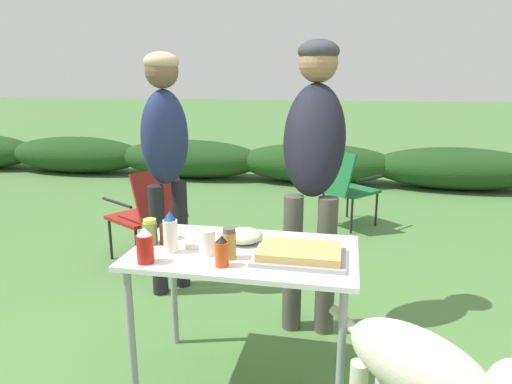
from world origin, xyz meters
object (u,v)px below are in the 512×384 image
object	(u,v)px
mayo_bottle	(170,233)
camp_chair_near_hedge	(149,210)
hot_sauce_bottle	(222,252)
dog	(430,380)
standing_person_in_olive_jacket	(165,146)
relish_jar	(150,232)
folding_table	(244,265)
paper_cup_stack	(207,242)
camp_chair_green_behind_table	(344,184)
bbq_sauce_bottle	(167,232)
ketchup_bottle	(145,246)
standing_person_in_dark_puffer	(314,150)
mixing_bowl	(244,236)
plate_stack	(199,240)
food_tray	(300,254)
spice_jar	(229,244)

from	to	relation	value
mayo_bottle	camp_chair_near_hedge	distance (m)	1.75
hot_sauce_bottle	dog	world-z (taller)	hot_sauce_bottle
standing_person_in_olive_jacket	dog	bearing A→B (deg)	-95.53
relish_jar	folding_table	bearing A→B (deg)	0.81
paper_cup_stack	mayo_bottle	xyz separation A→B (m)	(-0.18, -0.00, 0.04)
folding_table	camp_chair_green_behind_table	world-z (taller)	camp_chair_green_behind_table
folding_table	bbq_sauce_bottle	size ratio (longest dim) A/B	8.46
ketchup_bottle	standing_person_in_olive_jacket	xyz separation A→B (m)	(-0.38, 1.18, 0.27)
ketchup_bottle	standing_person_in_olive_jacket	bearing A→B (deg)	107.70
standing_person_in_dark_puffer	hot_sauce_bottle	bearing A→B (deg)	-109.93
ketchup_bottle	hot_sauce_bottle	bearing A→B (deg)	4.87
bbq_sauce_bottle	camp_chair_near_hedge	size ratio (longest dim) A/B	0.16
bbq_sauce_bottle	standing_person_in_dark_puffer	world-z (taller)	standing_person_in_dark_puffer
mixing_bowl	standing_person_in_olive_jacket	bearing A→B (deg)	132.21
mixing_bowl	camp_chair_near_hedge	size ratio (longest dim) A/B	0.24
plate_stack	mixing_bowl	bearing A→B (deg)	11.68
mayo_bottle	standing_person_in_dark_puffer	bearing A→B (deg)	52.82
food_tray	ketchup_bottle	size ratio (longest dim) A/B	2.54
mixing_bowl	standing_person_in_olive_jacket	size ratio (longest dim) A/B	0.12
folding_table	camp_chair_near_hedge	world-z (taller)	camp_chair_near_hedge
bbq_sauce_bottle	standing_person_in_dark_puffer	xyz separation A→B (m)	(0.68, 0.70, 0.33)
mixing_bowl	hot_sauce_bottle	bearing A→B (deg)	-94.80
folding_table	plate_stack	xyz separation A→B (m)	(-0.25, 0.06, 0.09)
mayo_bottle	standing_person_in_olive_jacket	size ratio (longest dim) A/B	0.12
food_tray	mixing_bowl	xyz separation A→B (m)	(-0.31, 0.17, 0.01)
ketchup_bottle	standing_person_in_dark_puffer	size ratio (longest dim) A/B	0.09
standing_person_in_dark_puffer	plate_stack	bearing A→B (deg)	-129.29
spice_jar	hot_sauce_bottle	bearing A→B (deg)	-95.52
relish_jar	ketchup_bottle	bearing A→B (deg)	-70.77
ketchup_bottle	standing_person_in_dark_puffer	xyz separation A→B (m)	(0.68, 0.96, 0.31)
hot_sauce_bottle	ketchup_bottle	bearing A→B (deg)	-175.13
ketchup_bottle	camp_chair_near_hedge	distance (m)	1.85
paper_cup_stack	standing_person_in_olive_jacket	world-z (taller)	standing_person_in_olive_jacket
mixing_bowl	dog	size ratio (longest dim) A/B	0.26
folding_table	paper_cup_stack	world-z (taller)	paper_cup_stack
mixing_bowl	standing_person_in_dark_puffer	xyz separation A→B (m)	(0.30, 0.61, 0.36)
folding_table	dog	world-z (taller)	folding_table
plate_stack	spice_jar	bearing A→B (deg)	-40.65
relish_jar	mayo_bottle	bearing A→B (deg)	-30.75
food_tray	dog	world-z (taller)	food_tray
mayo_bottle	dog	xyz separation A→B (m)	(1.15, -0.42, -0.34)
folding_table	food_tray	xyz separation A→B (m)	(0.28, -0.06, 0.10)
folding_table	standing_person_in_dark_puffer	world-z (taller)	standing_person_in_dark_puffer
plate_stack	camp_chair_green_behind_table	world-z (taller)	camp_chair_green_behind_table
relish_jar	camp_chair_near_hedge	xyz separation A→B (m)	(-0.67, 1.42, -0.34)
mixing_bowl	bbq_sauce_bottle	size ratio (longest dim) A/B	1.54
food_tray	relish_jar	size ratio (longest dim) A/B	3.30
mixing_bowl	camp_chair_near_hedge	world-z (taller)	camp_chair_near_hedge
plate_stack	mayo_bottle	distance (m)	0.20
folding_table	plate_stack	bearing A→B (deg)	165.73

